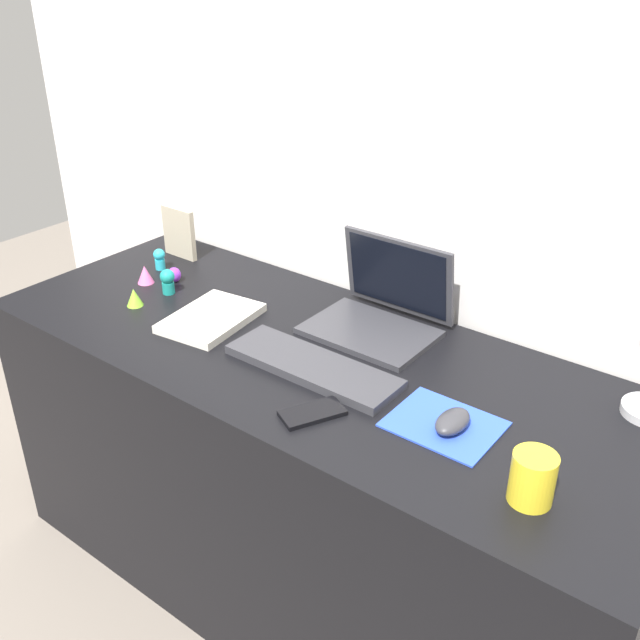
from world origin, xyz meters
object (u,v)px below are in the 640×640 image
object	(u,v)px
mouse	(452,421)
cell_phone	(312,413)
toy_figurine_lime	(134,297)
notebook_pad	(211,318)
toy_figurine_pink	(145,274)
laptop	(382,306)
keyboard	(313,366)
picture_frame	(179,233)
toy_figurine_purple	(174,275)
coffee_mug	(533,478)
toy_figurine_cyan	(160,258)
toy_figurine_teal	(168,281)

from	to	relation	value
mouse	cell_phone	bearing A→B (deg)	-153.00
cell_phone	toy_figurine_lime	size ratio (longest dim) A/B	2.72
notebook_pad	toy_figurine_pink	bearing A→B (deg)	163.17
laptop	keyboard	size ratio (longest dim) A/B	0.73
picture_frame	toy_figurine_purple	xyz separation A→B (m)	(0.12, -0.13, -0.05)
notebook_pad	coffee_mug	distance (m)	0.90
keyboard	toy_figurine_pink	bearing A→B (deg)	173.12
toy_figurine_purple	coffee_mug	bearing A→B (deg)	-11.63
keyboard	cell_phone	bearing A→B (deg)	-52.01
toy_figurine_pink	coffee_mug	bearing A→B (deg)	-8.58
cell_phone	notebook_pad	world-z (taller)	notebook_pad
mouse	toy_figurine_lime	xyz separation A→B (m)	(-0.91, -0.02, 0.00)
toy_figurine_purple	picture_frame	bearing A→B (deg)	131.68
laptop	mouse	world-z (taller)	laptop
notebook_pad	toy_figurine_cyan	size ratio (longest dim) A/B	3.92
toy_figurine_teal	toy_figurine_cyan	bearing A→B (deg)	146.06
toy_figurine_teal	toy_figurine_pink	world-z (taller)	toy_figurine_teal
coffee_mug	laptop	bearing A→B (deg)	145.90
coffee_mug	toy_figurine_purple	bearing A→B (deg)	168.37
toy_figurine_teal	toy_figurine_lime	xyz separation A→B (m)	(-0.01, -0.10, -0.01)
keyboard	picture_frame	distance (m)	0.76
toy_figurine_cyan	cell_phone	bearing A→B (deg)	-20.73
laptop	keyboard	bearing A→B (deg)	-91.70
mouse	toy_figurine_lime	distance (m)	0.91
picture_frame	toy_figurine_teal	distance (m)	0.26
coffee_mug	toy_figurine_lime	xyz separation A→B (m)	(-1.11, 0.07, -0.02)
notebook_pad	coffee_mug	world-z (taller)	coffee_mug
toy_figurine_cyan	toy_figurine_purple	world-z (taller)	toy_figurine_cyan
laptop	toy_figurine_lime	distance (m)	0.64
toy_figurine_pink	picture_frame	bearing A→B (deg)	108.17
mouse	toy_figurine_cyan	distance (m)	1.05
keyboard	toy_figurine_purple	world-z (taller)	toy_figurine_purple
mouse	cell_phone	xyz separation A→B (m)	(-0.25, -0.13, -0.02)
mouse	toy_figurine_teal	distance (m)	0.90
laptop	picture_frame	world-z (taller)	laptop
laptop	picture_frame	xyz separation A→B (m)	(-0.72, 0.00, 0.02)
laptop	toy_figurine_teal	bearing A→B (deg)	-160.88
cell_phone	toy_figurine_pink	world-z (taller)	toy_figurine_pink
picture_frame	cell_phone	bearing A→B (deg)	-26.15
laptop	coffee_mug	world-z (taller)	laptop
toy_figurine_purple	toy_figurine_lime	bearing A→B (deg)	-80.05
mouse	cell_phone	distance (m)	0.28
cell_phone	picture_frame	xyz separation A→B (m)	(-0.81, 0.40, 0.07)
mouse	notebook_pad	world-z (taller)	mouse
notebook_pad	toy_figurine_teal	bearing A→B (deg)	160.26
picture_frame	toy_figurine_cyan	distance (m)	0.11
keyboard	toy_figurine_pink	xyz separation A→B (m)	(-0.65, 0.08, 0.02)
toy_figurine_cyan	toy_figurine_lime	size ratio (longest dim) A/B	1.30
notebook_pad	cell_phone	bearing A→B (deg)	-26.72
laptop	notebook_pad	world-z (taller)	laptop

